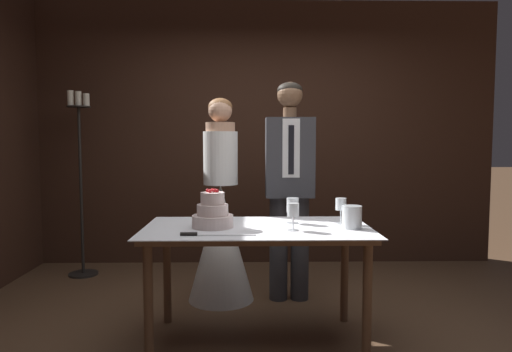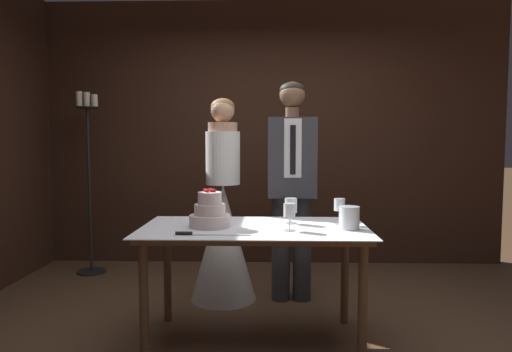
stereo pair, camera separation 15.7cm
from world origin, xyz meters
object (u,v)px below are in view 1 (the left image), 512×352
Objects in this scene: wine_glass_middle at (341,206)px; cake_knife at (203,235)px; tiered_cake at (213,214)px; cake_table at (257,240)px; wine_glass_far at (293,206)px; candle_stand at (81,181)px; bride at (221,228)px; wine_glass_near at (293,211)px; hurricane_candle at (352,218)px; groom at (289,180)px.

cake_knife is at bearing -157.09° from wine_glass_middle.
cake_table is at bearing 1.03° from tiered_cake.
tiered_cake is 0.28m from cake_knife.
wine_glass_far is 2.37m from candle_stand.
cake_knife is at bearing -92.20° from bride.
cake_table is 8.58× the size of wine_glass_near.
tiered_cake reaches higher than hurricane_candle.
hurricane_candle is at bearing -43.57° from bride.
bride is (-0.85, 0.68, -0.28)m from wine_glass_middle.
wine_glass_far is 0.41m from hurricane_candle.
wine_glass_middle is at bearing -38.77° from bride.
tiered_cake is at bearing -165.70° from wine_glass_far.
hurricane_candle is at bearing -34.42° from candle_stand.
wine_glass_far is 0.10× the size of bride.
wine_glass_near is 0.98× the size of wine_glass_middle.
hurricane_candle is (0.93, 0.21, 0.06)m from cake_knife.
wine_glass_middle is 0.32m from wine_glass_far.
candle_stand is at bearing 144.45° from wine_glass_far.
wine_glass_near is 0.10× the size of candle_stand.
candle_stand is at bearing 145.58° from hurricane_candle.
tiered_cake is 0.15× the size of groom.
tiered_cake is 0.98m from groom.
hurricane_candle is 0.08× the size of candle_stand.
hurricane_candle is at bearing -76.91° from wine_glass_middle.
wine_glass_near is 0.91m from groom.
wine_glass_middle is at bearing -67.31° from groom.
bride is (-0.53, 0.65, -0.27)m from wine_glass_far.
wine_glass_far is 0.10× the size of candle_stand.
hurricane_candle is at bearing 13.29° from cake_knife.
hurricane_candle is (0.36, -0.19, -0.05)m from wine_glass_far.
tiered_cake reaches higher than wine_glass_near.
bride is (0.01, 0.79, -0.24)m from tiered_cake.
wine_glass_middle is 0.11× the size of bride.
hurricane_candle is (0.38, 0.06, -0.05)m from wine_glass_near.
bride is at bearing 141.23° from wine_glass_middle.
hurricane_candle reaches higher than cake_table.
cake_knife is 2.55× the size of wine_glass_middle.
wine_glass_near is 0.10× the size of bride.
wine_glass_middle reaches higher than cake_table.
wine_glass_near is at bearing -94.93° from wine_glass_far.
groom is at bearing 110.93° from hurricane_candle.
wine_glass_near is at bearing -27.94° from cake_table.
bride reaches higher than hurricane_candle.
candle_stand reaches higher than tiered_cake.
bride is at bearing 88.08° from cake_knife.
candle_stand reaches higher than bride.
wine_glass_middle is 1.20× the size of hurricane_candle.
hurricane_candle is (0.89, -0.05, -0.02)m from tiered_cake.
bride reaches higher than wine_glass_near.
cake_table is at bearing -109.80° from groom.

